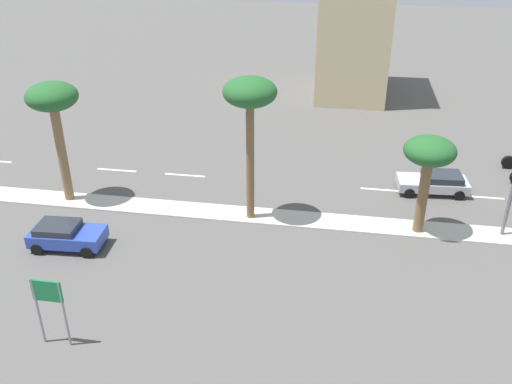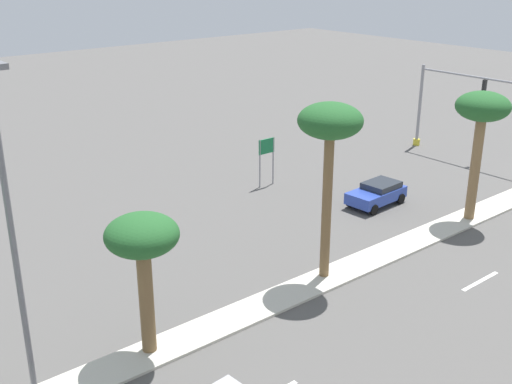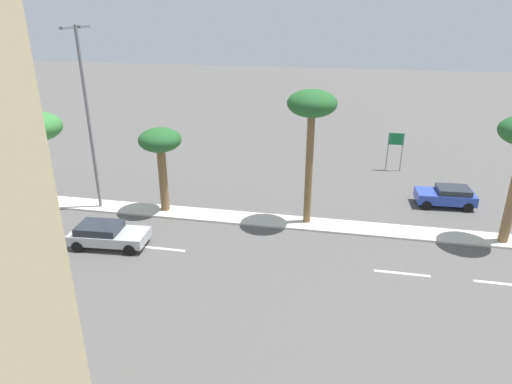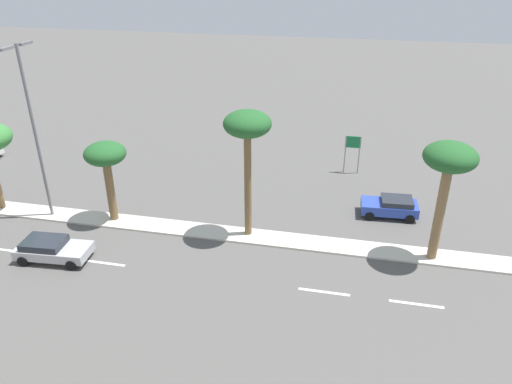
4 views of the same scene
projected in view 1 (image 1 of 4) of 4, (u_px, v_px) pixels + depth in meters
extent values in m
plane|color=#565451|center=(319.00, 222.00, 31.65)|extent=(160.00, 160.00, 0.00)
cube|color=beige|center=(461.00, 233.00, 30.48)|extent=(1.80, 70.59, 0.12)
cube|color=silver|center=(117.00, 170.00, 37.81)|extent=(0.20, 2.80, 0.01)
cube|color=silver|center=(185.00, 175.00, 37.10)|extent=(0.20, 2.80, 0.01)
cube|color=silver|center=(383.00, 190.00, 35.19)|extent=(0.20, 2.80, 0.01)
cube|color=silver|center=(481.00, 197.00, 34.32)|extent=(0.20, 2.80, 0.01)
cylinder|color=gray|center=(38.00, 311.00, 22.24)|extent=(0.10, 0.10, 3.19)
cylinder|color=gray|center=(65.00, 315.00, 22.08)|extent=(0.10, 0.10, 3.19)
cube|color=#19723F|center=(47.00, 291.00, 21.65)|extent=(0.08, 1.26, 0.97)
cube|color=#C6B284|center=(355.00, 22.00, 50.25)|extent=(9.64, 6.29, 13.33)
cylinder|color=olive|center=(62.00, 154.00, 32.54)|extent=(0.56, 0.56, 6.01)
ellipsoid|color=#235B28|center=(52.00, 96.00, 30.91)|extent=(2.94, 2.94, 1.62)
cylinder|color=brown|center=(250.00, 162.00, 30.34)|extent=(0.45, 0.45, 6.97)
ellipsoid|color=#235B28|center=(250.00, 92.00, 28.50)|extent=(2.87, 2.87, 1.58)
cylinder|color=brown|center=(423.00, 196.00, 29.61)|extent=(0.56, 0.56, 4.33)
ellipsoid|color=#235B28|center=(430.00, 151.00, 28.39)|extent=(2.71, 2.71, 1.49)
cube|color=#2D47AD|center=(68.00, 236.00, 29.04)|extent=(2.06, 3.92, 0.68)
cube|color=#262B33|center=(58.00, 227.00, 28.84)|extent=(1.78, 2.19, 0.36)
cylinder|color=black|center=(99.00, 234.00, 29.84)|extent=(0.26, 0.65, 0.64)
cylinder|color=black|center=(87.00, 252.00, 28.30)|extent=(0.26, 0.65, 0.64)
cylinder|color=black|center=(52.00, 232.00, 30.10)|extent=(0.26, 0.65, 0.64)
cylinder|color=black|center=(37.00, 249.00, 28.55)|extent=(0.26, 0.65, 0.64)
cube|color=#B2B2B7|center=(432.00, 183.00, 34.66)|extent=(2.23, 4.44, 0.57)
cube|color=#262B33|center=(442.00, 177.00, 34.39)|extent=(1.89, 2.49, 0.41)
cylinder|color=black|center=(409.00, 193.00, 34.11)|extent=(0.27, 0.65, 0.64)
cylinder|color=black|center=(405.00, 180.00, 35.71)|extent=(0.27, 0.65, 0.64)
cylinder|color=black|center=(459.00, 195.00, 33.86)|extent=(0.27, 0.65, 0.64)
cylinder|color=black|center=(453.00, 182.00, 35.47)|extent=(0.27, 0.65, 0.64)
cylinder|color=black|center=(508.00, 162.00, 37.88)|extent=(0.28, 0.90, 0.90)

